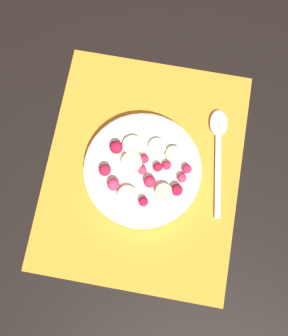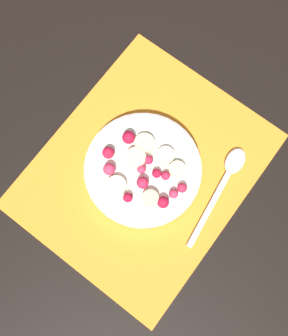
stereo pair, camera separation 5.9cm
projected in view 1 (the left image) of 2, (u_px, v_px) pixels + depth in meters
ground_plane at (143, 170)px, 0.63m from camera, size 3.00×3.00×0.00m
placemat at (143, 169)px, 0.63m from camera, size 0.39×0.32×0.01m
fruit_bowl at (144, 170)px, 0.61m from camera, size 0.19×0.19×0.05m
spoon at (218, 139)px, 0.63m from camera, size 0.19×0.04×0.01m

